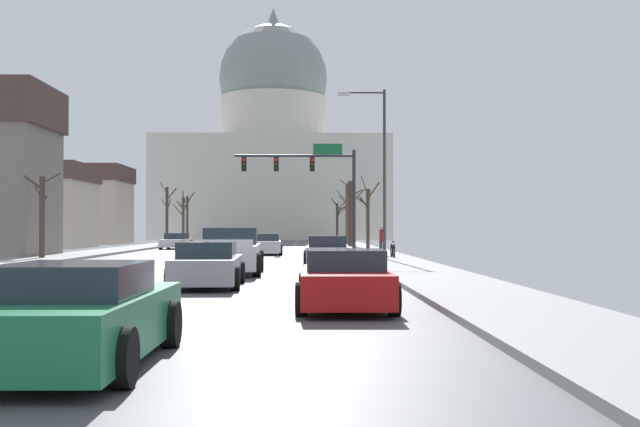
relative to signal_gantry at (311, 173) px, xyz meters
name	(u,v)px	position (x,y,z in m)	size (l,w,h in m)	color
ground	(211,262)	(-4.81, -14.56, -5.15)	(20.00, 180.00, 0.20)	#505055
signal_gantry	(311,173)	(0.00, 0.00, 0.00)	(7.91, 0.41, 6.97)	#28282D
street_lamp_right	(378,159)	(3.10, -13.56, -0.23)	(2.29, 0.24, 8.14)	#333338
capitol_building	(273,154)	(-4.81, 58.94, 6.72)	(31.50, 20.31, 32.55)	beige
sedan_near_00	(265,245)	(-2.81, -3.47, -4.58)	(2.19, 4.72, 1.27)	silver
sedan_near_01	(325,249)	(0.64, -10.21, -4.63)	(1.98, 4.22, 1.14)	silver
sedan_near_02	(327,251)	(0.54, -16.80, -4.57)	(2.06, 4.36, 1.29)	#9EA3A8
pickup_truck_near_03	(230,253)	(-3.12, -22.98, -4.43)	(2.43, 5.55, 1.64)	silver
sedan_near_04	(208,266)	(-3.15, -29.10, -4.58)	(2.03, 4.69, 1.26)	#9EA3A8
sedan_near_05	(345,281)	(0.38, -34.98, -4.60)	(2.02, 4.55, 1.21)	#B71414
sedan_near_06	(78,317)	(-3.19, -41.50, -4.58)	(1.96, 4.49, 1.24)	#1E7247
sedan_oncoming_00	(176,241)	(-10.18, 8.65, -4.60)	(2.06, 4.38, 1.20)	silver
sedan_oncoming_01	(236,239)	(-6.46, 18.55, -4.57)	(2.08, 4.40, 1.30)	#B71414
flank_building_01	(78,205)	(-22.59, 26.07, -1.31)	(9.55, 8.34, 7.63)	#B2A38E
flank_building_02	(20,205)	(-22.97, 11.41, -1.80)	(10.85, 8.46, 6.65)	#B2A38E
bare_tree_00	(350,212)	(3.27, 12.07, -2.32)	(2.18, 0.85, 5.32)	#423328
bare_tree_01	(183,217)	(-12.66, 28.09, -2.51)	(1.58, 2.18, 5.11)	#4C3D2D
bare_tree_02	(347,212)	(3.40, 19.53, -2.17)	(1.77, 1.12, 5.45)	brown
bare_tree_03	(187,215)	(-13.72, 38.21, -2.17)	(1.55, 2.61, 5.58)	#423328
bare_tree_04	(368,213)	(4.06, 4.45, -2.49)	(2.16, 2.48, 5.09)	#423328
bare_tree_05	(167,214)	(-12.61, 18.67, -2.33)	(1.47, 2.28, 5.48)	#423328
bare_tree_06	(338,219)	(3.30, 35.66, -2.59)	(2.26, 1.72, 4.76)	#423328
bare_tree_07	(42,214)	(-13.58, -11.64, -2.83)	(2.10, 1.08, 4.23)	#423328
pedestrian_00	(383,239)	(3.71, -9.44, -4.13)	(0.35, 0.34, 1.62)	#33333D
bicycle_parked	(393,250)	(3.99, -11.78, -4.68)	(0.12, 1.77, 0.85)	black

